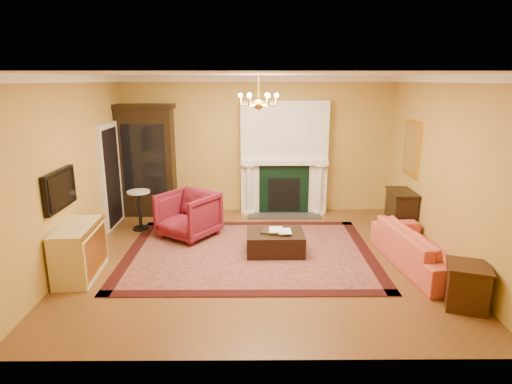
{
  "coord_description": "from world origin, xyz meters",
  "views": [
    {
      "loc": [
        -0.09,
        -6.74,
        2.92
      ],
      "look_at": [
        -0.04,
        0.3,
        1.07
      ],
      "focal_mm": 30.0,
      "sensor_mm": 36.0,
      "label": 1
    }
  ],
  "objects_px": {
    "coral_sofa": "(422,242)",
    "end_table": "(467,287)",
    "pedestal_table": "(140,207)",
    "commode": "(79,251)",
    "leather_ottoman": "(275,242)",
    "console_table": "(401,213)",
    "wingback_armchair": "(188,213)",
    "china_cabinet": "(147,163)"
  },
  "relations": [
    {
      "from": "coral_sofa",
      "to": "end_table",
      "type": "height_order",
      "value": "coral_sofa"
    },
    {
      "from": "pedestal_table",
      "to": "commode",
      "type": "relative_size",
      "value": 0.74
    },
    {
      "from": "coral_sofa",
      "to": "end_table",
      "type": "relative_size",
      "value": 3.75
    },
    {
      "from": "leather_ottoman",
      "to": "pedestal_table",
      "type": "bearing_deg",
      "value": 154.11
    },
    {
      "from": "leather_ottoman",
      "to": "end_table",
      "type": "bearing_deg",
      "value": -38.01
    },
    {
      "from": "console_table",
      "to": "pedestal_table",
      "type": "bearing_deg",
      "value": 179.86
    },
    {
      "from": "coral_sofa",
      "to": "end_table",
      "type": "bearing_deg",
      "value": 178.14
    },
    {
      "from": "wingback_armchair",
      "to": "commode",
      "type": "height_order",
      "value": "wingback_armchair"
    },
    {
      "from": "commode",
      "to": "wingback_armchair",
      "type": "bearing_deg",
      "value": 46.67
    },
    {
      "from": "wingback_armchair",
      "to": "leather_ottoman",
      "type": "height_order",
      "value": "wingback_armchair"
    },
    {
      "from": "coral_sofa",
      "to": "leather_ottoman",
      "type": "bearing_deg",
      "value": 69.51
    },
    {
      "from": "coral_sofa",
      "to": "console_table",
      "type": "distance_m",
      "value": 1.54
    },
    {
      "from": "pedestal_table",
      "to": "coral_sofa",
      "type": "xyz_separation_m",
      "value": [
        4.96,
        -1.8,
        -0.04
      ]
    },
    {
      "from": "commode",
      "to": "pedestal_table",
      "type": "bearing_deg",
      "value": 76.53
    },
    {
      "from": "pedestal_table",
      "to": "console_table",
      "type": "relative_size",
      "value": 0.97
    },
    {
      "from": "wingback_armchair",
      "to": "console_table",
      "type": "bearing_deg",
      "value": 36.64
    },
    {
      "from": "pedestal_table",
      "to": "commode",
      "type": "height_order",
      "value": "commode"
    },
    {
      "from": "china_cabinet",
      "to": "wingback_armchair",
      "type": "distance_m",
      "value": 1.97
    },
    {
      "from": "china_cabinet",
      "to": "end_table",
      "type": "relative_size",
      "value": 4.05
    },
    {
      "from": "china_cabinet",
      "to": "wingback_armchair",
      "type": "xyz_separation_m",
      "value": [
        1.08,
        -1.49,
        -0.68
      ]
    },
    {
      "from": "china_cabinet",
      "to": "console_table",
      "type": "relative_size",
      "value": 2.8
    },
    {
      "from": "wingback_armchair",
      "to": "coral_sofa",
      "type": "bearing_deg",
      "value": 15.11
    },
    {
      "from": "commode",
      "to": "console_table",
      "type": "xyz_separation_m",
      "value": [
        5.51,
        1.83,
        0.01
      ]
    },
    {
      "from": "end_table",
      "to": "commode",
      "type": "bearing_deg",
      "value": 169.82
    },
    {
      "from": "china_cabinet",
      "to": "console_table",
      "type": "bearing_deg",
      "value": -14.91
    },
    {
      "from": "pedestal_table",
      "to": "commode",
      "type": "xyz_separation_m",
      "value": [
        -0.38,
        -2.1,
        -0.06
      ]
    },
    {
      "from": "leather_ottoman",
      "to": "commode",
      "type": "bearing_deg",
      "value": -164.93
    },
    {
      "from": "commode",
      "to": "coral_sofa",
      "type": "relative_size",
      "value": 0.5
    },
    {
      "from": "coral_sofa",
      "to": "leather_ottoman",
      "type": "height_order",
      "value": "coral_sofa"
    },
    {
      "from": "console_table",
      "to": "leather_ottoman",
      "type": "bearing_deg",
      "value": -155.88
    },
    {
      "from": "china_cabinet",
      "to": "commode",
      "type": "relative_size",
      "value": 2.14
    },
    {
      "from": "china_cabinet",
      "to": "commode",
      "type": "bearing_deg",
      "value": -96.4
    },
    {
      "from": "end_table",
      "to": "coral_sofa",
      "type": "bearing_deg",
      "value": 94.86
    },
    {
      "from": "leather_ottoman",
      "to": "china_cabinet",
      "type": "bearing_deg",
      "value": 138.64
    },
    {
      "from": "commode",
      "to": "leather_ottoman",
      "type": "height_order",
      "value": "commode"
    },
    {
      "from": "console_table",
      "to": "leather_ottoman",
      "type": "height_order",
      "value": "console_table"
    },
    {
      "from": "pedestal_table",
      "to": "console_table",
      "type": "bearing_deg",
      "value": -2.99
    },
    {
      "from": "china_cabinet",
      "to": "pedestal_table",
      "type": "relative_size",
      "value": 2.9
    },
    {
      "from": "china_cabinet",
      "to": "coral_sofa",
      "type": "relative_size",
      "value": 1.08
    },
    {
      "from": "commode",
      "to": "end_table",
      "type": "relative_size",
      "value": 1.89
    },
    {
      "from": "wingback_armchair",
      "to": "coral_sofa",
      "type": "distance_m",
      "value": 4.16
    },
    {
      "from": "end_table",
      "to": "leather_ottoman",
      "type": "height_order",
      "value": "end_table"
    }
  ]
}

